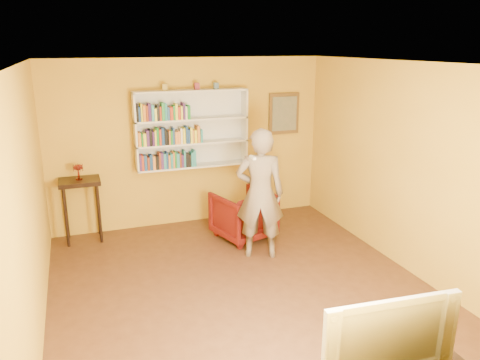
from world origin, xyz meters
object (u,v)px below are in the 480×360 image
at_px(ruby_lustre, 78,169).
at_px(television, 383,329).
at_px(armchair, 243,215).
at_px(bookshelf, 191,129).
at_px(console_table, 80,190).
at_px(person, 260,194).

bearing_deg(ruby_lustre, television, -65.14).
bearing_deg(television, armchair, 90.67).
relative_size(bookshelf, television, 1.63).
height_order(bookshelf, console_table, bookshelf).
bearing_deg(ruby_lustre, armchair, -17.27).
xyz_separation_m(bookshelf, ruby_lustre, (-1.76, -0.16, -0.46)).
height_order(console_table, television, television).
bearing_deg(bookshelf, armchair, -57.16).
distance_m(bookshelf, armchair, 1.61).
distance_m(console_table, television, 4.96).
bearing_deg(armchair, console_table, -33.74).
xyz_separation_m(bookshelf, console_table, (-1.76, -0.16, -0.80)).
bearing_deg(television, person, 89.93).
height_order(console_table, person, person).
xyz_separation_m(bookshelf, television, (0.33, -4.66, -0.79)).
relative_size(bookshelf, person, 0.98).
relative_size(console_table, ruby_lustre, 4.18).
bearing_deg(person, console_table, -9.95).
distance_m(console_table, ruby_lustre, 0.33).
xyz_separation_m(armchair, person, (-0.00, -0.67, 0.55)).
distance_m(ruby_lustre, television, 4.97).
bearing_deg(bookshelf, console_table, -174.81).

